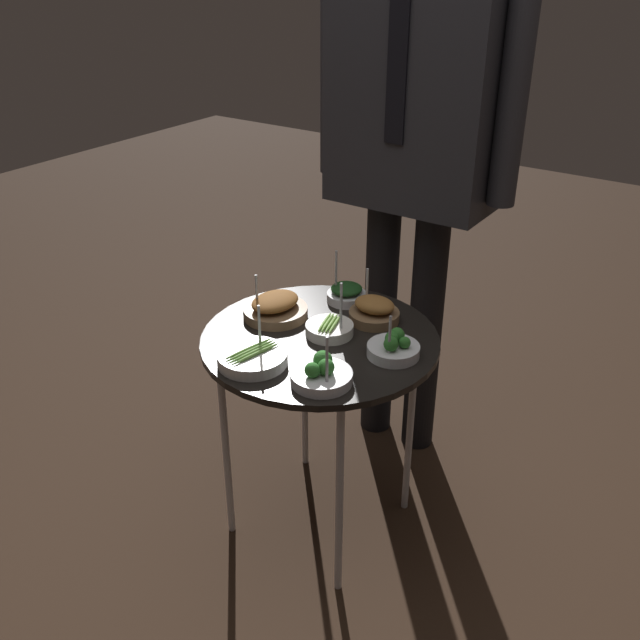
{
  "coord_description": "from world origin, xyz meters",
  "views": [
    {
      "loc": [
        0.92,
        -1.34,
        1.56
      ],
      "look_at": [
        0.0,
        0.0,
        0.68
      ],
      "focal_mm": 40.0,
      "sensor_mm": 36.0,
      "label": 1
    }
  ],
  "objects_px": {
    "bowl_asparagus_near_rim": "(330,329)",
    "bowl_spinach_mid_right": "(346,293)",
    "waiter_figure": "(415,123)",
    "bowl_broccoli_mid_left": "(322,374)",
    "bowl_broccoli_back_left": "(394,348)",
    "bowl_roast_front_center": "(275,308)",
    "bowl_roast_back_right": "(374,311)",
    "bowl_asparagus_front_right": "(252,358)",
    "serving_cart": "(320,352)"
  },
  "relations": [
    {
      "from": "bowl_asparagus_near_rim",
      "to": "bowl_spinach_mid_right",
      "type": "distance_m",
      "value": 0.2
    },
    {
      "from": "bowl_spinach_mid_right",
      "to": "waiter_figure",
      "type": "distance_m",
      "value": 0.52
    },
    {
      "from": "bowl_asparagus_near_rim",
      "to": "bowl_broccoli_mid_left",
      "type": "xyz_separation_m",
      "value": [
        0.11,
        -0.2,
        0.01
      ]
    },
    {
      "from": "bowl_asparagus_near_rim",
      "to": "waiter_figure",
      "type": "xyz_separation_m",
      "value": [
        -0.03,
        0.48,
        0.44
      ]
    },
    {
      "from": "waiter_figure",
      "to": "bowl_broccoli_back_left",
      "type": "bearing_deg",
      "value": -64.89
    },
    {
      "from": "bowl_roast_front_center",
      "to": "bowl_broccoli_mid_left",
      "type": "relative_size",
      "value": 1.21
    },
    {
      "from": "bowl_roast_back_right",
      "to": "waiter_figure",
      "type": "height_order",
      "value": "waiter_figure"
    },
    {
      "from": "bowl_roast_back_right",
      "to": "waiter_figure",
      "type": "bearing_deg",
      "value": 104.51
    },
    {
      "from": "bowl_roast_front_center",
      "to": "bowl_asparagus_front_right",
      "type": "xyz_separation_m",
      "value": [
        0.1,
        -0.23,
        -0.01
      ]
    },
    {
      "from": "bowl_roast_front_center",
      "to": "bowl_roast_back_right",
      "type": "distance_m",
      "value": 0.27
    },
    {
      "from": "bowl_broccoli_mid_left",
      "to": "serving_cart",
      "type": "bearing_deg",
      "value": 125.4
    },
    {
      "from": "bowl_roast_front_center",
      "to": "waiter_figure",
      "type": "distance_m",
      "value": 0.66
    },
    {
      "from": "bowl_broccoli_mid_left",
      "to": "bowl_asparagus_near_rim",
      "type": "bearing_deg",
      "value": 119.03
    },
    {
      "from": "serving_cart",
      "to": "waiter_figure",
      "type": "bearing_deg",
      "value": 92.15
    },
    {
      "from": "bowl_broccoli_back_left",
      "to": "waiter_figure",
      "type": "relative_size",
      "value": 0.08
    },
    {
      "from": "serving_cart",
      "to": "waiter_figure",
      "type": "xyz_separation_m",
      "value": [
        -0.02,
        0.5,
        0.51
      ]
    },
    {
      "from": "bowl_broccoli_mid_left",
      "to": "bowl_roast_back_right",
      "type": "height_order",
      "value": "bowl_broccoli_mid_left"
    },
    {
      "from": "bowl_roast_front_center",
      "to": "bowl_broccoli_mid_left",
      "type": "height_order",
      "value": "bowl_broccoli_mid_left"
    },
    {
      "from": "bowl_asparagus_near_rim",
      "to": "bowl_spinach_mid_right",
      "type": "height_order",
      "value": "bowl_asparagus_near_rim"
    },
    {
      "from": "serving_cart",
      "to": "bowl_asparagus_near_rim",
      "type": "distance_m",
      "value": 0.07
    },
    {
      "from": "serving_cart",
      "to": "bowl_roast_front_center",
      "type": "bearing_deg",
      "value": 171.49
    },
    {
      "from": "bowl_asparagus_front_right",
      "to": "serving_cart",
      "type": "bearing_deg",
      "value": 72.96
    },
    {
      "from": "bowl_spinach_mid_right",
      "to": "bowl_asparagus_near_rim",
      "type": "bearing_deg",
      "value": -69.97
    },
    {
      "from": "bowl_broccoli_mid_left",
      "to": "bowl_asparagus_front_right",
      "type": "bearing_deg",
      "value": -171.93
    },
    {
      "from": "bowl_broccoli_back_left",
      "to": "waiter_figure",
      "type": "distance_m",
      "value": 0.69
    },
    {
      "from": "bowl_broccoli_back_left",
      "to": "bowl_spinach_mid_right",
      "type": "relative_size",
      "value": 0.86
    },
    {
      "from": "bowl_broccoli_back_left",
      "to": "bowl_spinach_mid_right",
      "type": "distance_m",
      "value": 0.32
    },
    {
      "from": "bowl_broccoli_back_left",
      "to": "waiter_figure",
      "type": "height_order",
      "value": "waiter_figure"
    },
    {
      "from": "bowl_roast_front_center",
      "to": "bowl_broccoli_back_left",
      "type": "bearing_deg",
      "value": 0.07
    },
    {
      "from": "bowl_roast_back_right",
      "to": "bowl_asparagus_front_right",
      "type": "bearing_deg",
      "value": -110.28
    },
    {
      "from": "serving_cart",
      "to": "bowl_roast_front_center",
      "type": "relative_size",
      "value": 3.55
    },
    {
      "from": "serving_cart",
      "to": "bowl_roast_front_center",
      "type": "distance_m",
      "value": 0.18
    },
    {
      "from": "bowl_broccoli_mid_left",
      "to": "bowl_spinach_mid_right",
      "type": "relative_size",
      "value": 0.96
    },
    {
      "from": "serving_cart",
      "to": "bowl_asparagus_front_right",
      "type": "xyz_separation_m",
      "value": [
        -0.06,
        -0.2,
        0.06
      ]
    },
    {
      "from": "bowl_broccoli_mid_left",
      "to": "bowl_broccoli_back_left",
      "type": "bearing_deg",
      "value": 68.19
    },
    {
      "from": "bowl_asparagus_front_right",
      "to": "bowl_broccoli_back_left",
      "type": "distance_m",
      "value": 0.35
    },
    {
      "from": "bowl_roast_back_right",
      "to": "waiter_figure",
      "type": "relative_size",
      "value": 0.08
    },
    {
      "from": "bowl_asparagus_near_rim",
      "to": "waiter_figure",
      "type": "relative_size",
      "value": 0.09
    },
    {
      "from": "bowl_broccoli_back_left",
      "to": "bowl_asparagus_near_rim",
      "type": "bearing_deg",
      "value": -179.95
    },
    {
      "from": "bowl_broccoli_mid_left",
      "to": "bowl_roast_front_center",
      "type": "bearing_deg",
      "value": 145.43
    },
    {
      "from": "bowl_roast_front_center",
      "to": "bowl_asparagus_near_rim",
      "type": "xyz_separation_m",
      "value": [
        0.18,
        0.0,
        -0.01
      ]
    },
    {
      "from": "bowl_spinach_mid_right",
      "to": "bowl_broccoli_back_left",
      "type": "bearing_deg",
      "value": -35.94
    },
    {
      "from": "serving_cart",
      "to": "bowl_spinach_mid_right",
      "type": "bearing_deg",
      "value": 104.54
    },
    {
      "from": "bowl_asparagus_front_right",
      "to": "bowl_roast_back_right",
      "type": "relative_size",
      "value": 1.23
    },
    {
      "from": "bowl_asparagus_front_right",
      "to": "bowl_roast_back_right",
      "type": "bearing_deg",
      "value": 69.72
    },
    {
      "from": "bowl_broccoli_back_left",
      "to": "bowl_roast_back_right",
      "type": "distance_m",
      "value": 0.19
    },
    {
      "from": "bowl_roast_front_center",
      "to": "bowl_spinach_mid_right",
      "type": "xyz_separation_m",
      "value": [
        0.11,
        0.19,
        -0.0
      ]
    },
    {
      "from": "serving_cart",
      "to": "bowl_asparagus_front_right",
      "type": "distance_m",
      "value": 0.22
    },
    {
      "from": "bowl_roast_back_right",
      "to": "waiter_figure",
      "type": "distance_m",
      "value": 0.56
    },
    {
      "from": "waiter_figure",
      "to": "bowl_asparagus_front_right",
      "type": "bearing_deg",
      "value": -93.49
    }
  ]
}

